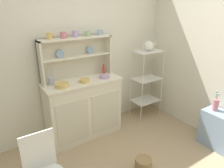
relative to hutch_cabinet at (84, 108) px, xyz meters
name	(u,v)px	position (x,y,z in m)	size (l,w,h in m)	color
wall_back	(74,53)	(0.01, 0.26, 0.79)	(3.84, 0.05, 2.50)	silver
hutch_cabinet	(84,108)	(0.00, 0.00, 0.00)	(1.13, 0.45, 0.90)	silver
hutch_shelf_unit	(76,54)	(0.00, 0.16, 0.79)	(1.06, 0.18, 0.60)	beige
bakers_rack	(147,77)	(1.21, -0.05, 0.28)	(0.48, 0.33, 1.20)	silver
side_shelf_blue	(219,130)	(1.45, -1.32, -0.19)	(0.28, 0.48, 0.53)	#849EBC
wire_chair	(43,168)	(-0.88, -0.96, 0.06)	(0.36, 0.36, 0.85)	white
floor_basket	(143,163)	(0.28, -1.06, -0.39)	(0.21, 0.21, 0.14)	#93754C
cup_gold_0	(49,36)	(-0.37, 0.12, 1.08)	(0.08, 0.07, 0.09)	#DBB760
cup_rose_1	(63,35)	(-0.18, 0.12, 1.08)	(0.10, 0.08, 0.08)	#D17A84
cup_lilac_2	(75,34)	(-0.01, 0.12, 1.08)	(0.09, 0.08, 0.09)	#B79ECC
cup_sage_3	(88,33)	(0.18, 0.12, 1.08)	(0.09, 0.08, 0.08)	#9EB78E
cup_sky_4	(100,32)	(0.38, 0.12, 1.08)	(0.08, 0.06, 0.08)	#8EB2D1
bowl_mixing_large	(62,85)	(-0.33, -0.07, 0.46)	(0.18, 0.18, 0.05)	#DBB760
bowl_floral_medium	(84,81)	(0.00, -0.07, 0.46)	(0.15, 0.15, 0.05)	#DBB760
bowl_cream_small	(104,77)	(0.33, -0.07, 0.46)	(0.15, 0.15, 0.05)	#B79ECC
jam_bottle	(104,70)	(0.42, 0.09, 0.51)	(0.05, 0.05, 0.17)	#B74C47
utensil_jar	(51,81)	(-0.42, 0.08, 0.50)	(0.08, 0.08, 0.24)	#B2B7C6
porcelain_teapot	(149,46)	(1.21, -0.05, 0.82)	(0.25, 0.16, 0.18)	white
flower_vase	(216,104)	(1.45, -1.20, 0.17)	(0.08, 0.08, 0.29)	#D17A84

